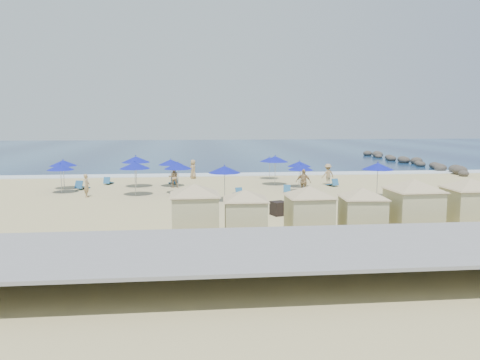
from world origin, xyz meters
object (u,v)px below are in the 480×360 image
(beachgoer_3, at_px, (328,174))
(beachgoer_4, at_px, (193,169))
(cabana_4, at_px, (413,200))
(umbrella_7, at_px, (275,159))
(umbrella_6, at_px, (225,169))
(umbrella_8, at_px, (299,164))
(beachgoer_1, at_px, (174,177))
(umbrella_5, at_px, (178,166))
(rock_jetty, at_px, (408,161))
(cabana_0, at_px, (195,204))
(cabana_1, at_px, (246,208))
(umbrella_4, at_px, (171,162))
(beachgoer_0, at_px, (87,186))
(beachgoer_2, at_px, (303,182))
(cabana_3, at_px, (363,206))
(umbrella_9, at_px, (270,159))
(umbrella_0, at_px, (63,163))
(trash_bin, at_px, (279,208))
(umbrella_10, at_px, (301,167))
(cabana_5, at_px, (470,198))
(umbrella_1, at_px, (61,167))
(umbrella_11, at_px, (378,166))
(umbrella_3, at_px, (135,165))
(umbrella_2, at_px, (136,159))

(beachgoer_3, relative_size, beachgoer_4, 1.01)
(cabana_4, xyz_separation_m, umbrella_7, (-3.55, 17.34, 0.52))
(umbrella_6, xyz_separation_m, beachgoer_3, (9.23, 7.07, -1.27))
(umbrella_8, bearing_deg, umbrella_7, 139.36)
(beachgoer_1, bearing_deg, umbrella_5, 91.85)
(rock_jetty, relative_size, cabana_0, 5.89)
(cabana_1, distance_m, umbrella_4, 17.99)
(beachgoer_0, relative_size, beachgoer_2, 0.87)
(beachgoer_3, bearing_deg, umbrella_4, -19.79)
(cabana_4, bearing_deg, beachgoer_0, 144.56)
(cabana_0, xyz_separation_m, beachgoer_1, (-1.56, 16.81, -0.79))
(cabana_4, height_order, umbrella_6, cabana_4)
(cabana_3, relative_size, cabana_4, 0.87)
(cabana_0, distance_m, umbrella_8, 17.88)
(umbrella_5, xyz_separation_m, umbrella_7, (7.96, 3.73, 0.13))
(rock_jetty, height_order, umbrella_9, umbrella_9)
(umbrella_0, bearing_deg, umbrella_4, 3.73)
(trash_bin, xyz_separation_m, umbrella_5, (-5.96, 8.51, 1.69))
(umbrella_4, xyz_separation_m, umbrella_10, (9.87, -4.04, -0.11))
(cabana_5, relative_size, umbrella_1, 2.04)
(cabana_0, distance_m, umbrella_7, 18.49)
(cabana_5, relative_size, umbrella_11, 1.81)
(cabana_1, relative_size, umbrella_11, 1.59)
(rock_jetty, bearing_deg, beachgoer_2, -130.20)
(cabana_3, xyz_separation_m, umbrella_6, (-5.71, 10.27, 0.69))
(umbrella_3, relative_size, umbrella_11, 0.99)
(umbrella_6, distance_m, beachgoer_2, 6.44)
(trash_bin, relative_size, beachgoer_1, 0.48)
(cabana_3, height_order, umbrella_5, cabana_3)
(trash_bin, distance_m, umbrella_8, 11.48)
(umbrella_3, distance_m, beachgoer_0, 3.65)
(umbrella_7, distance_m, umbrella_8, 2.28)
(umbrella_7, xyz_separation_m, beachgoer_2, (1.17, -5.15, -1.26))
(cabana_1, height_order, beachgoer_4, cabana_1)
(cabana_4, distance_m, beachgoer_4, 24.78)
(cabana_0, relative_size, beachgoer_3, 2.54)
(umbrella_6, bearing_deg, cabana_5, -40.21)
(trash_bin, xyz_separation_m, umbrella_0, (-14.99, 11.72, 1.69))
(umbrella_11, bearing_deg, umbrella_2, 158.75)
(umbrella_5, relative_size, beachgoer_4, 1.35)
(umbrella_0, bearing_deg, cabana_4, -39.32)
(cabana_4, xyz_separation_m, umbrella_6, (-8.32, 10.00, 0.47))
(cabana_1, distance_m, umbrella_6, 10.16)
(umbrella_3, distance_m, umbrella_8, 13.05)
(cabana_5, xyz_separation_m, umbrella_8, (-4.92, 15.51, 0.25))
(umbrella_11, bearing_deg, beachgoer_4, 137.04)
(umbrella_1, bearing_deg, umbrella_7, 8.69)
(cabana_0, height_order, umbrella_6, cabana_0)
(cabana_4, height_order, umbrella_7, cabana_4)
(umbrella_0, height_order, beachgoer_0, umbrella_0)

